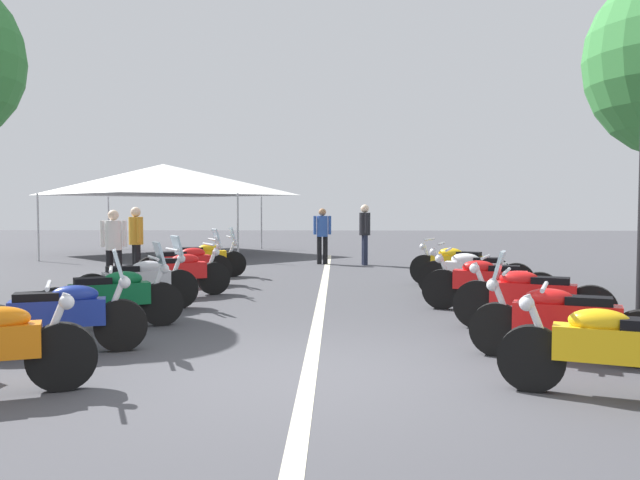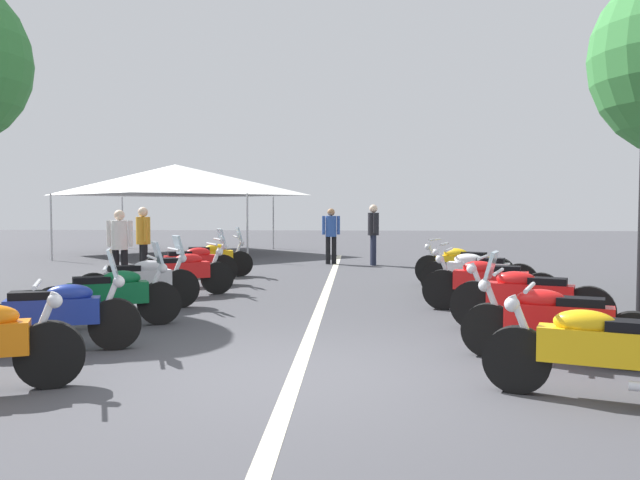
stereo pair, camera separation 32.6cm
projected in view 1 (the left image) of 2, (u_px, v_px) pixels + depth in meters
The scene contains 19 objects.
ground_plane at pixel (309, 376), 6.46m from camera, with size 80.00×80.00×0.00m, color #424247.
lane_centre_stripe at pixel (321, 304), 11.29m from camera, with size 22.62×0.16×0.01m, color beige.
motorcycle_left_row_1 at pixel (61, 315), 7.39m from camera, with size 0.87×1.90×1.19m.
motorcycle_left_row_2 at pixel (112, 296), 8.93m from camera, with size 1.09×1.85×1.20m.
motorcycle_left_row_3 at pixel (139, 283), 10.44m from camera, with size 1.17×1.80×1.21m.
motorcycle_left_row_4 at pixel (177, 273), 12.13m from camera, with size 1.17×1.90×0.99m.
motorcycle_left_row_5 at pixel (186, 264), 13.73m from camera, with size 1.05×1.91×1.22m.
motorcycle_left_row_6 at pixel (203, 258), 15.48m from camera, with size 0.92×2.07×1.20m.
motorcycle_right_row_0 at pixel (619, 349), 5.65m from camera, with size 0.99×2.00×0.98m.
motorcycle_right_row_1 at pixel (563, 320), 7.08m from camera, with size 0.97×2.00×1.19m.
motorcycle_right_row_2 at pixel (531, 298), 8.72m from camera, with size 1.00×2.02×1.01m.
motorcycle_right_row_3 at pixel (489, 283), 10.48m from camera, with size 0.91×2.13×1.01m.
motorcycle_right_row_4 at pixel (474, 273), 12.00m from camera, with size 0.95×2.05×1.02m.
motorcycle_right_row_5 at pixel (458, 265), 13.74m from camera, with size 1.17×1.96×1.00m.
bystander_1 at pixel (322, 232), 19.11m from camera, with size 0.32×0.53×1.64m.
bystander_2 at pixel (136, 238), 14.72m from camera, with size 0.45×0.34×1.68m.
bystander_3 at pixel (114, 243), 13.27m from camera, with size 0.32×0.52×1.62m.
bystander_4 at pixel (365, 229), 18.75m from camera, with size 0.52×0.32×1.75m.
event_tent at pixel (164, 180), 23.02m from camera, with size 6.90×6.90×3.20m.
Camera 1 is at (-6.37, -0.28, 1.69)m, focal length 36.49 mm.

